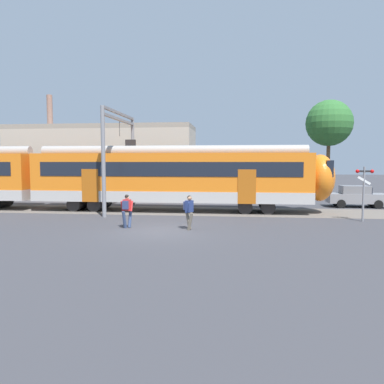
% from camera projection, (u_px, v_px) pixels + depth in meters
% --- Properties ---
extents(ground_plane, '(160.00, 160.00, 0.00)m').
position_uv_depth(ground_plane, '(160.00, 231.00, 17.65)').
color(ground_plane, '#38383D').
extents(track_bed, '(80.00, 4.40, 0.01)m').
position_uv_depth(track_bed, '(16.00, 208.00, 26.15)').
color(track_bed, '#605951').
rests_on(track_bed, ground).
extents(commuter_train, '(38.05, 3.07, 4.73)m').
position_uv_depth(commuter_train, '(49.00, 176.00, 25.68)').
color(commuter_train, '#B2ADA8').
rests_on(commuter_train, ground).
extents(pedestrian_red, '(0.57, 0.63, 1.67)m').
position_uv_depth(pedestrian_red, '(127.00, 208.00, 18.39)').
color(pedestrian_red, navy).
rests_on(pedestrian_red, ground).
extents(pedestrian_navy, '(0.55, 0.67, 1.67)m').
position_uv_depth(pedestrian_navy, '(189.00, 209.00, 17.93)').
color(pedestrian_navy, '#6B6051').
rests_on(pedestrian_navy, ground).
extents(parked_car_grey, '(4.04, 1.84, 1.54)m').
position_uv_depth(parked_car_grey, '(356.00, 196.00, 26.90)').
color(parked_car_grey, gray).
rests_on(parked_car_grey, ground).
extents(catenary_gantry, '(0.24, 6.64, 6.53)m').
position_uv_depth(catenary_gantry, '(120.00, 146.00, 24.94)').
color(catenary_gantry, gray).
rests_on(catenary_gantry, ground).
extents(crossing_signal, '(0.96, 0.21, 3.00)m').
position_uv_depth(crossing_signal, '(364.00, 185.00, 20.32)').
color(crossing_signal, gray).
rests_on(crossing_signal, ground).
extents(background_building, '(16.10, 5.00, 9.20)m').
position_uv_depth(background_building, '(103.00, 162.00, 33.28)').
color(background_building, '#B2A899').
rests_on(background_building, ground).
extents(street_tree_right, '(4.01, 4.01, 8.63)m').
position_uv_depth(street_tree_right, '(329.00, 123.00, 32.66)').
color(street_tree_right, brown).
rests_on(street_tree_right, ground).
extents(street_tree_left, '(2.80, 2.80, 6.35)m').
position_uv_depth(street_tree_left, '(49.00, 146.00, 38.48)').
color(street_tree_left, brown).
rests_on(street_tree_left, ground).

